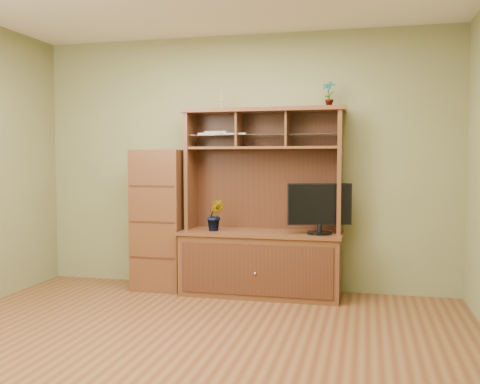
% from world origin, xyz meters
% --- Properties ---
extents(room, '(4.54, 4.04, 2.74)m').
position_xyz_m(room, '(0.00, 0.00, 1.35)').
color(room, '#572F19').
rests_on(room, ground).
extents(media_hutch, '(1.66, 0.61, 1.90)m').
position_xyz_m(media_hutch, '(0.26, 1.73, 0.52)').
color(media_hutch, '#4F2F16').
rests_on(media_hutch, room).
extents(monitor, '(0.62, 0.24, 0.50)m').
position_xyz_m(monitor, '(0.85, 1.65, 0.91)').
color(monitor, black).
rests_on(monitor, media_hutch).
extents(orchid_plant, '(0.20, 0.17, 0.32)m').
position_xyz_m(orchid_plant, '(-0.21, 1.65, 0.81)').
color(orchid_plant, '#255B1F').
rests_on(orchid_plant, media_hutch).
extents(top_plant, '(0.16, 0.13, 0.26)m').
position_xyz_m(top_plant, '(0.92, 1.80, 2.03)').
color(top_plant, '#296C25').
rests_on(top_plant, media_hutch).
extents(reed_diffuser, '(0.05, 0.05, 0.26)m').
position_xyz_m(reed_diffuser, '(-0.18, 1.81, 2.00)').
color(reed_diffuser, silver).
rests_on(reed_diffuser, media_hutch).
extents(magazines, '(0.52, 0.22, 0.04)m').
position_xyz_m(magazines, '(-0.19, 1.81, 1.65)').
color(magazines, '#B7B8BD').
rests_on(magazines, media_hutch).
extents(side_cabinet, '(0.53, 0.48, 1.48)m').
position_xyz_m(side_cabinet, '(-0.84, 1.74, 0.74)').
color(side_cabinet, '#4F2F16').
rests_on(side_cabinet, room).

